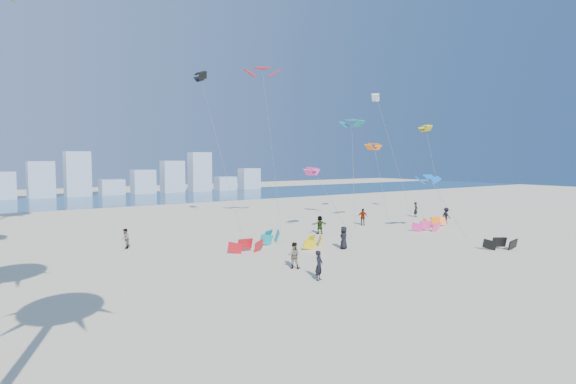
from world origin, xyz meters
TOP-DOWN VIEW (x-y plane):
  - ground at (0.00, 0.00)m, footprint 220.00×220.00m
  - ocean at (0.00, 72.00)m, footprint 220.00×220.00m
  - kitesurfer_near at (-1.13, 7.00)m, footprint 0.76×0.68m
  - kitesurfer_mid at (-0.54, 10.34)m, footprint 1.05×1.03m
  - kitesurfers_far at (13.44, 19.95)m, footprint 35.95×11.40m
  - grounded_kites at (10.75, 15.60)m, footprint 26.17×15.17m
  - flying_kites at (14.89, 25.11)m, footprint 29.77×22.47m
  - distant_skyline at (-1.19, 82.00)m, footprint 85.00×3.00m

SIDE VIEW (x-z plane):
  - ground at x=0.00m, z-range 0.00..0.00m
  - ocean at x=0.00m, z-range 0.01..0.01m
  - grounded_kites at x=10.75m, z-range -0.03..0.96m
  - kitesurfer_mid at x=-0.54m, z-range 0.00..1.70m
  - kitesurfers_far at x=13.44m, z-range -0.04..1.79m
  - kitesurfer_near at x=-1.13m, z-range 0.00..1.75m
  - distant_skyline at x=-1.19m, z-range -1.11..7.29m
  - flying_kites at x=14.89m, z-range 3.72..20.42m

